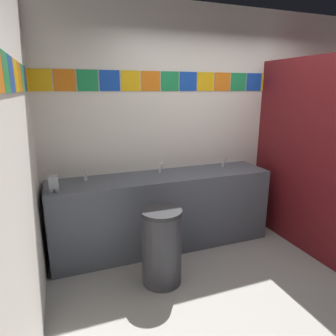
# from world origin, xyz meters

# --- Properties ---
(ground_plane) EXTENTS (9.23, 9.23, 0.00)m
(ground_plane) POSITION_xyz_m (0.00, 0.00, 0.00)
(ground_plane) COLOR gray
(wall_back) EXTENTS (4.20, 0.09, 2.81)m
(wall_back) POSITION_xyz_m (-0.00, 1.52, 1.41)
(wall_back) COLOR silver
(wall_back) RESTS_ON ground_plane
(wall_side) EXTENTS (0.09, 2.96, 2.81)m
(wall_side) POSITION_xyz_m (-2.14, 0.00, 1.41)
(wall_side) COLOR silver
(wall_side) RESTS_ON ground_plane
(vanity_counter) EXTENTS (2.56, 0.56, 0.88)m
(vanity_counter) POSITION_xyz_m (-0.77, 1.20, 0.45)
(vanity_counter) COLOR #4C515B
(vanity_counter) RESTS_ON ground_plane
(faucet_left) EXTENTS (0.04, 0.10, 0.14)m
(faucet_left) POSITION_xyz_m (-1.62, 1.29, 0.94)
(faucet_left) COLOR silver
(faucet_left) RESTS_ON vanity_counter
(faucet_center) EXTENTS (0.04, 0.10, 0.14)m
(faucet_center) POSITION_xyz_m (-0.77, 1.29, 0.94)
(faucet_center) COLOR silver
(faucet_center) RESTS_ON vanity_counter
(faucet_right) EXTENTS (0.04, 0.10, 0.14)m
(faucet_right) POSITION_xyz_m (0.08, 1.29, 0.94)
(faucet_right) COLOR silver
(faucet_right) RESTS_ON vanity_counter
(soap_dispenser) EXTENTS (0.09, 0.09, 0.16)m
(soap_dispenser) POSITION_xyz_m (-1.94, 1.04, 0.96)
(soap_dispenser) COLOR gray
(soap_dispenser) RESTS_ON vanity_counter
(stall_divider) EXTENTS (0.92, 1.57, 2.19)m
(stall_divider) POSITION_xyz_m (0.90, 0.43, 1.10)
(stall_divider) COLOR maroon
(stall_divider) RESTS_ON ground_plane
(toilet) EXTENTS (0.39, 0.49, 0.74)m
(toilet) POSITION_xyz_m (1.32, 1.10, 0.30)
(toilet) COLOR white
(toilet) RESTS_ON ground_plane
(trash_bin) EXTENTS (0.39, 0.39, 0.76)m
(trash_bin) POSITION_xyz_m (-1.02, 0.53, 0.38)
(trash_bin) COLOR #333338
(trash_bin) RESTS_ON ground_plane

